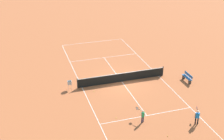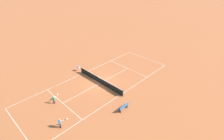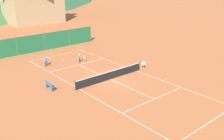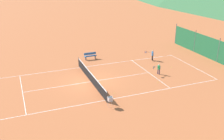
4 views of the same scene
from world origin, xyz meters
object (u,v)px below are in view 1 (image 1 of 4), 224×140
tennis_net (122,77)px  tennis_ball_mid_court (116,118)px  player_far_service (142,115)px  tennis_ball_alley_right (168,136)px  tennis_ball_near_corner (94,91)px  courtside_bench (187,77)px  tennis_ball_by_net_left (64,47)px  tennis_ball_by_net_right (108,81)px  ball_hopper (70,83)px  player_near_service (197,116)px

tennis_net → tennis_ball_mid_court: (2.58, 5.98, -0.47)m
player_far_service → tennis_ball_alley_right: (-1.13, 2.32, -0.64)m
tennis_ball_near_corner → tennis_net: bearing=-159.9°
courtside_bench → player_far_service: bearing=36.3°
tennis_ball_mid_court → tennis_ball_by_net_left: same height
tennis_ball_by_net_right → ball_hopper: 4.04m
tennis_ball_by_net_left → tennis_ball_alley_right: size_ratio=1.00×
tennis_ball_by_net_right → ball_hopper: (3.98, 0.37, 0.62)m
player_near_service → tennis_ball_by_net_left: 21.13m
player_far_service → tennis_ball_alley_right: size_ratio=17.30×
tennis_net → tennis_ball_near_corner: tennis_net is taller
tennis_ball_mid_court → tennis_ball_alley_right: (-2.96, 3.45, 0.00)m
tennis_ball_by_net_left → courtside_bench: courtside_bench is taller
tennis_ball_mid_court → tennis_ball_by_net_left: (1.43, -17.13, 0.00)m
ball_hopper → tennis_ball_by_net_left: bearing=-96.6°
tennis_net → tennis_ball_by_net_left: size_ratio=139.09×
ball_hopper → courtside_bench: size_ratio=0.59×
tennis_ball_near_corner → courtside_bench: size_ratio=0.04×
player_near_service → tennis_ball_near_corner: size_ratio=19.21×
tennis_ball_alley_right → courtside_bench: 9.62m
tennis_net → courtside_bench: 6.62m
tennis_ball_mid_court → tennis_ball_by_net_left: size_ratio=1.00×
tennis_net → tennis_ball_by_net_left: bearing=-70.2°
courtside_bench → ball_hopper: bearing=-9.3°
player_far_service → tennis_ball_near_corner: 6.46m
tennis_ball_near_corner → ball_hopper: (2.10, -1.18, 0.62)m
tennis_ball_mid_court → ball_hopper: bearing=-65.6°
tennis_ball_near_corner → tennis_ball_by_net_left: bearing=-86.2°
tennis_ball_by_net_right → tennis_ball_near_corner: bearing=39.7°
player_near_service → tennis_ball_near_corner: (6.51, -7.49, -0.71)m
tennis_ball_by_net_left → tennis_ball_by_net_right: bearing=104.0°
tennis_ball_mid_court → tennis_ball_alley_right: bearing=130.7°
player_near_service → tennis_ball_mid_court: player_near_service is taller
tennis_net → ball_hopper: size_ratio=10.31×
player_far_service → tennis_ball_by_net_right: player_far_service is taller
player_far_service → player_near_service: size_ratio=0.90×
player_far_service → tennis_ball_by_net_right: bearing=-85.6°
courtside_bench → tennis_ball_by_net_left: bearing=-51.6°
tennis_net → ball_hopper: tennis_net is taller
tennis_net → player_far_service: size_ratio=8.04×
player_near_service → tennis_ball_alley_right: player_near_service is taller
tennis_ball_by_net_left → ball_hopper: ball_hopper is taller
tennis_net → player_near_service: 9.27m
player_near_service → tennis_ball_by_net_right: size_ratio=19.21×
tennis_ball_mid_court → tennis_ball_by_net_left: bearing=-85.2°
player_near_service → tennis_ball_by_net_left: player_near_service is taller
tennis_net → tennis_ball_by_net_left: (4.02, -11.15, -0.47)m
tennis_ball_near_corner → ball_hopper: size_ratio=0.07×
player_far_service → ball_hopper: (4.56, -7.12, -0.02)m
player_near_service → courtside_bench: 7.41m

